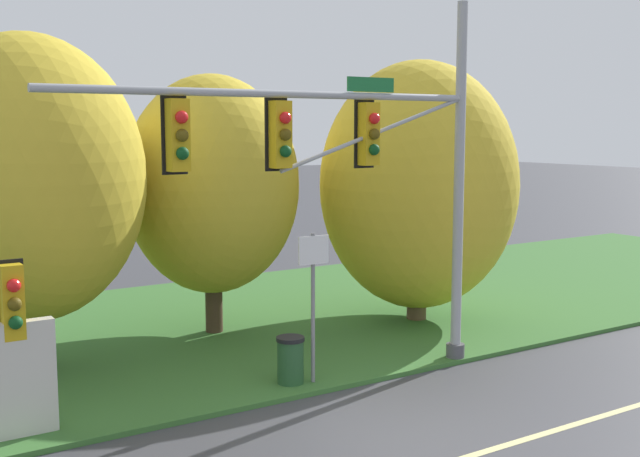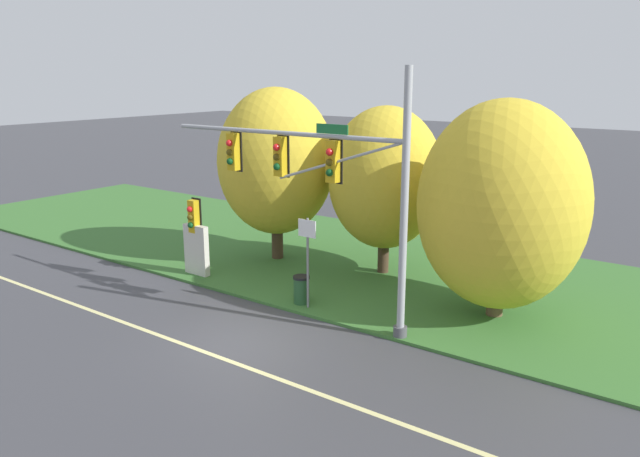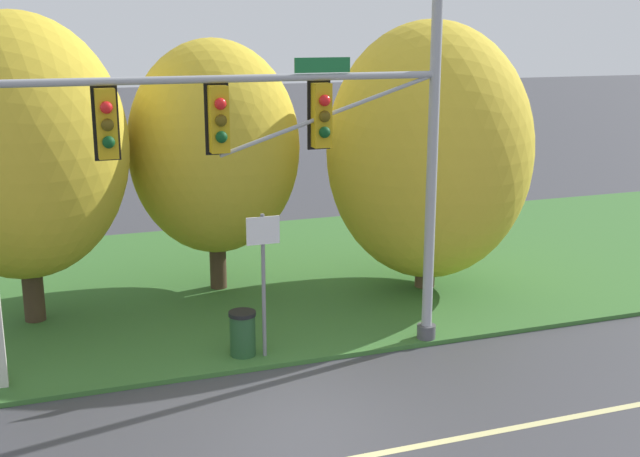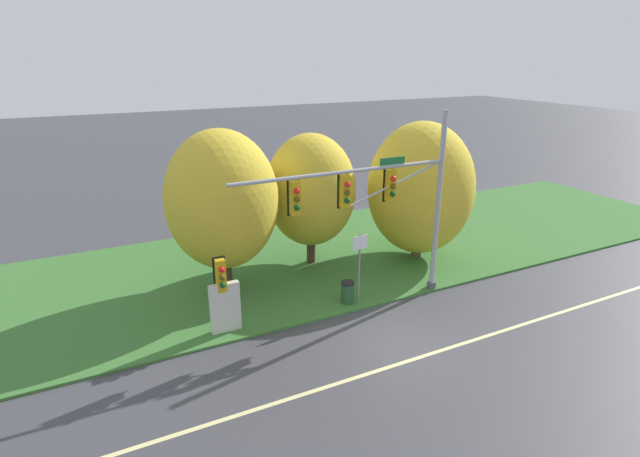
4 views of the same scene
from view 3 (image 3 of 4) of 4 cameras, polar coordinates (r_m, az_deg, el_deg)
name	(u,v)px [view 3 (image 3 of 4)]	position (r m, az deg, el deg)	size (l,w,h in m)	color
ground_plane	(305,428)	(14.04, -1.06, -13.99)	(160.00, 160.00, 0.00)	#3D3D42
grass_verge	(206,283)	(21.41, -8.11, -3.85)	(48.00, 11.50, 0.10)	#386B2D
traffic_signal_mast	(305,138)	(15.40, -1.04, 6.43)	(9.00, 0.49, 7.60)	#9EA0A5
route_sign_post	(263,266)	(15.95, -4.05, -2.66)	(0.67, 0.08, 2.97)	slate
tree_nearest_road	(20,148)	(18.64, -20.56, 5.38)	(4.65, 4.65, 6.88)	#423021
tree_left_of_mast	(214,148)	(20.02, -7.53, 5.73)	(4.22, 4.22, 6.27)	#423021
tree_behind_signpost	(429,152)	(20.15, 7.76, 5.45)	(5.10, 5.10, 6.71)	brown
trash_bin	(243,333)	(16.51, -5.52, -7.41)	(0.56, 0.56, 0.93)	#234C28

